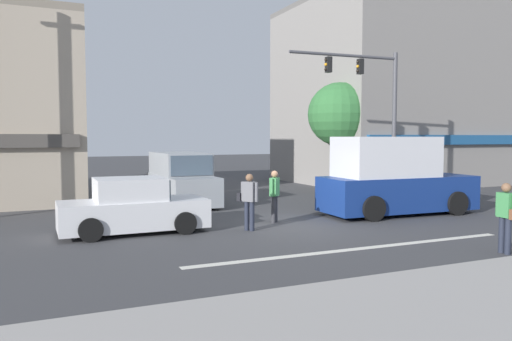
{
  "coord_description": "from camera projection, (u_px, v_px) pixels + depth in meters",
  "views": [
    {
      "loc": [
        -7.21,
        -13.5,
        2.73
      ],
      "look_at": [
        -0.32,
        2.0,
        1.6
      ],
      "focal_mm": 35.0,
      "sensor_mm": 36.0,
      "label": 1
    }
  ],
  "objects": [
    {
      "name": "ground_plane",
      "position": [
        292.0,
        226.0,
        15.41
      ],
      "size": [
        120.0,
        120.0,
        0.0
      ],
      "primitive_type": "plane",
      "color": "#3D3D3F"
    },
    {
      "name": "sedan_approaching_near",
      "position": [
        133.0,
        208.0,
        14.24
      ],
      "size": [
        4.11,
        1.9,
        1.58
      ],
      "color": "silver",
      "rests_on": "ground"
    },
    {
      "name": "pedestrian_far_side",
      "position": [
        274.0,
        193.0,
        15.94
      ],
      "size": [
        0.44,
        0.42,
        1.67
      ],
      "color": "#333338",
      "rests_on": "ground"
    },
    {
      "name": "van_waiting_far",
      "position": [
        181.0,
        180.0,
        20.24
      ],
      "size": [
        2.11,
        4.64,
        2.11
      ],
      "color": "#999EA3",
      "rests_on": "ground"
    },
    {
      "name": "pedestrian_foreground_with_bag",
      "position": [
        506.0,
        214.0,
        11.64
      ],
      "size": [
        0.33,
        0.67,
        1.67
      ],
      "color": "#232838",
      "rests_on": "ground"
    },
    {
      "name": "box_truck_parked_curbside",
      "position": [
        394.0,
        179.0,
        17.62
      ],
      "size": [
        5.68,
        2.42,
        2.75
      ],
      "color": "navy",
      "rests_on": "ground"
    },
    {
      "name": "pedestrian_mid_crossing",
      "position": [
        249.0,
        198.0,
        14.56
      ],
      "size": [
        0.49,
        0.66,
        1.67
      ],
      "color": "#232838",
      "rests_on": "ground"
    },
    {
      "name": "lane_marking_stripe",
      "position": [
        359.0,
        249.0,
        12.22
      ],
      "size": [
        9.0,
        0.24,
        0.01
      ],
      "primitive_type": "cube",
      "color": "silver",
      "rests_on": "ground"
    },
    {
      "name": "traffic_light_mast",
      "position": [
        375.0,
        102.0,
        20.22
      ],
      "size": [
        4.89,
        0.38,
        6.2
      ],
      "color": "#47474C",
      "rests_on": "ground"
    },
    {
      "name": "building_right_corner",
      "position": [
        404.0,
        95.0,
        30.97
      ],
      "size": [
        13.67,
        10.27,
        10.69
      ],
      "color": "gray",
      "rests_on": "ground"
    },
    {
      "name": "street_tree",
      "position": [
        339.0,
        115.0,
        25.17
      ],
      "size": [
        3.2,
        3.2,
        5.5
      ],
      "color": "#4C3823",
      "rests_on": "ground"
    }
  ]
}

